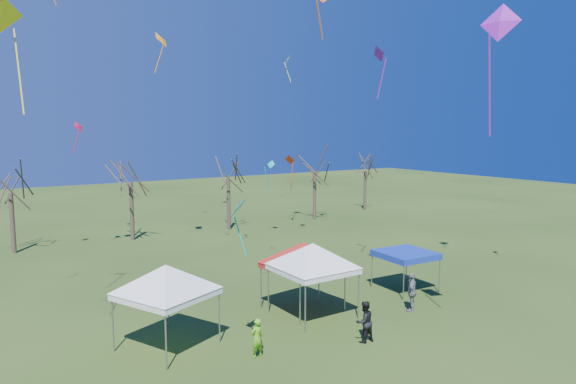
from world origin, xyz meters
name	(u,v)px	position (x,y,z in m)	size (l,w,h in m)	color
ground	(355,335)	(0.00, 0.00, 0.00)	(140.00, 140.00, 0.00)	#274014
tree_1	(9,172)	(-10.77, 24.65, 5.79)	(3.42, 3.42, 7.54)	#3D2D21
tree_2	(130,161)	(-2.37, 24.38, 6.29)	(3.71, 3.71, 8.18)	#3D2D21
tree_3	(228,161)	(6.03, 24.04, 6.08)	(3.59, 3.59, 7.91)	#3D2D21
tree_4	(315,158)	(15.36, 24.00, 6.06)	(3.58, 3.58, 7.89)	#3D2D21
tree_5	(366,158)	(23.72, 26.07, 5.73)	(3.39, 3.39, 7.46)	#3D2D21
tent_white_west	(166,270)	(-7.18, 3.22, 3.19)	(4.19, 4.19, 3.96)	gray
tent_white_mid	(313,248)	(-0.20, 2.83, 3.28)	(4.61, 4.61, 4.06)	gray
tent_red	(303,247)	(-0.10, 3.81, 3.14)	(4.37, 4.37, 3.89)	gray
tent_blue	(406,255)	(6.37, 3.26, 1.99)	(2.90, 2.90, 2.16)	gray
person_dark	(364,322)	(-0.16, -0.76, 0.87)	(0.85, 0.66, 1.74)	black
person_grey	(412,292)	(4.24, 0.76, 0.95)	(1.11, 0.46, 1.90)	slate
person_green	(257,338)	(-4.60, 0.44, 0.77)	(0.56, 0.37, 1.53)	#64BE1E
kite_22	(271,166)	(7.46, 19.26, 5.88)	(0.86, 0.95, 2.55)	#0CC1A9
kite_19	(288,60)	(8.00, 17.56, 14.06)	(0.75, 0.85, 2.03)	#FFF01A
kite_11	(161,39)	(-1.79, 18.00, 14.77)	(1.57, 1.54, 2.82)	orange
kite_13	(79,127)	(-6.67, 21.26, 8.94)	(0.99, 0.97, 2.22)	red
kite_12	(290,160)	(12.34, 23.80, 5.94)	(1.05, 1.22, 3.28)	red
kite_5	(500,24)	(2.18, -4.82, 12.43)	(0.89, 1.51, 4.65)	purple
kite_17	(379,55)	(6.43, 5.71, 12.95)	(0.64, 1.03, 2.99)	purple
kite_1	(238,208)	(-5.47, 0.23, 5.97)	(1.22, 1.24, 2.30)	#0CB58E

